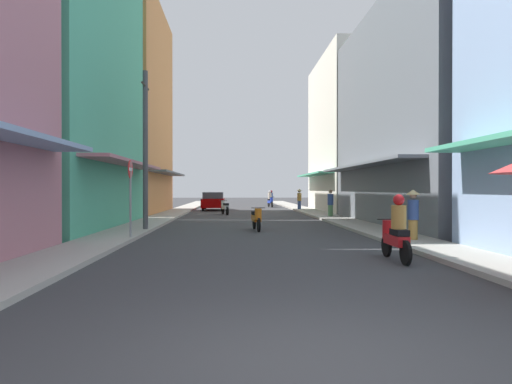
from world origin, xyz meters
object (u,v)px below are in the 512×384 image
motorbike_red (396,231)px  utility_pole (145,150)px  motorbike_orange (257,218)px  pedestrian_far (330,204)px  motorbike_white (225,207)px  pedestrian_midway (413,213)px  motorbike_black (271,199)px  parked_car (213,201)px  street_sign_no_entry (130,189)px  motorbike_blue (270,200)px  pedestrian_foreground (299,198)px

motorbike_red → utility_pole: (-7.32, 7.25, 2.56)m
motorbike_orange → pedestrian_far: 8.78m
motorbike_white → pedestrian_midway: (6.22, -15.40, 0.45)m
motorbike_black → parked_car: 10.18m
motorbike_red → motorbike_orange: bearing=110.9°
motorbike_orange → street_sign_no_entry: size_ratio=0.68×
motorbike_blue → pedestrian_midway: (2.22, -27.05, 0.25)m
pedestrian_midway → motorbike_blue: bearing=94.7°
parked_car → pedestrian_foreground: pedestrian_foreground is taller
parked_car → utility_pole: (-1.84, -17.55, 2.52)m
motorbike_black → utility_pole: bearing=-105.5°
pedestrian_foreground → utility_pole: bearing=-117.3°
pedestrian_far → street_sign_no_entry: (-9.05, -10.63, 0.89)m
motorbike_orange → motorbike_red: 8.13m
pedestrian_far → utility_pole: 12.23m
street_sign_no_entry → motorbike_blue: bearing=75.3°
motorbike_orange → utility_pole: utility_pole is taller
motorbike_white → pedestrian_midway: pedestrian_midway is taller
motorbike_black → street_sign_no_entry: 29.94m
pedestrian_midway → motorbike_white: bearing=112.0°
motorbike_white → pedestrian_midway: size_ratio=1.05×
motorbike_white → motorbike_orange: same height
motorbike_white → utility_pole: 12.09m
motorbike_black → street_sign_no_entry: (-7.17, -29.06, 1.01)m
pedestrian_foreground → motorbike_orange: bearing=-104.6°
motorbike_white → pedestrian_foreground: size_ratio=1.03×
motorbike_white → pedestrian_foreground: 7.97m
motorbike_orange → pedestrian_far: (4.73, 7.39, 0.33)m
parked_car → pedestrian_midway: 22.75m
parked_car → street_sign_no_entry: bearing=-94.9°
motorbike_red → street_sign_no_entry: (-7.22, 4.36, 1.01)m
pedestrian_midway → street_sign_no_entry: 9.11m
street_sign_no_entry → pedestrian_far: bearing=49.6°
parked_car → utility_pole: 17.83m
motorbike_white → parked_car: size_ratio=0.43×
motorbike_blue → pedestrian_foreground: pedestrian_foreground is taller
motorbike_orange → utility_pole: (-4.42, -0.35, 2.76)m
pedestrian_foreground → pedestrian_far: bearing=-87.2°
motorbike_orange → street_sign_no_entry: 5.54m
pedestrian_midway → utility_pole: bearing=156.3°
motorbike_red → street_sign_no_entry: size_ratio=0.68×
motorbike_white → pedestrian_foreground: (5.81, 5.43, 0.46)m
parked_car → street_sign_no_entry: size_ratio=1.55×
motorbike_black → utility_pole: size_ratio=0.28×
motorbike_blue → utility_pole: utility_pole is taller
motorbike_orange → parked_car: bearing=98.5°
parked_car → pedestrian_foreground: size_ratio=2.39×
motorbike_white → motorbike_orange: bearing=-82.1°
motorbike_blue → motorbike_red: same height
pedestrian_foreground → pedestrian_far: (0.45, -9.09, -0.13)m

